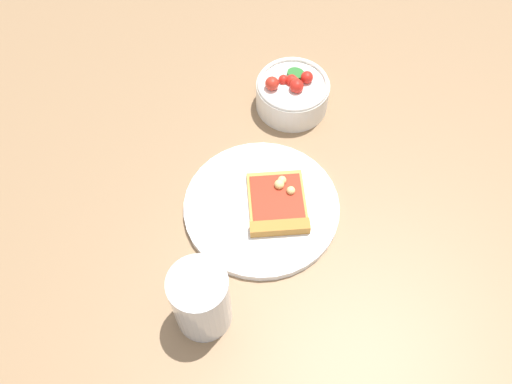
% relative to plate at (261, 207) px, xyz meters
% --- Properties ---
extents(ground_plane, '(2.40, 2.40, 0.00)m').
position_rel_plate_xyz_m(ground_plane, '(0.01, -0.01, -0.01)').
color(ground_plane, '#93704C').
rests_on(ground_plane, ground).
extents(plate, '(0.26, 0.26, 0.01)m').
position_rel_plate_xyz_m(plate, '(0.00, 0.00, 0.00)').
color(plate, white).
rests_on(plate, ground_plane).
extents(pizza_slice_main, '(0.14, 0.12, 0.02)m').
position_rel_plate_xyz_m(pizza_slice_main, '(-0.02, -0.02, 0.01)').
color(pizza_slice_main, gold).
rests_on(pizza_slice_main, plate).
extents(salad_bowl, '(0.13, 0.13, 0.08)m').
position_rel_plate_xyz_m(salad_bowl, '(0.19, -0.14, 0.03)').
color(salad_bowl, white).
rests_on(salad_bowl, ground_plane).
extents(soda_glass, '(0.08, 0.08, 0.13)m').
position_rel_plate_xyz_m(soda_glass, '(-0.14, 0.15, 0.05)').
color(soda_glass, silver).
rests_on(soda_glass, ground_plane).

